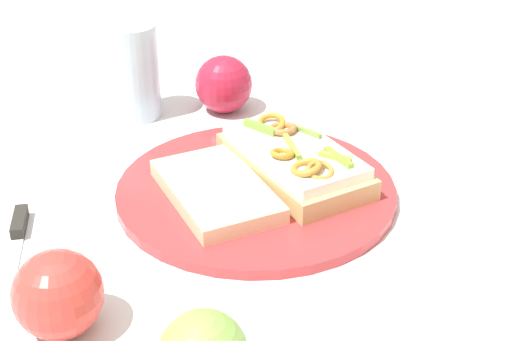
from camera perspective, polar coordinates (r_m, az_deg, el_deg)
The scene contains 8 objects.
ground_plane at distance 0.84m, azimuth -0.00°, elevation -1.91°, with size 2.00×2.00×0.00m, color silver.
plate at distance 0.84m, azimuth -0.00°, elevation -1.55°, with size 0.31×0.31×0.01m, color #B83335.
sandwich at distance 0.85m, azimuth 2.92°, elevation 0.79°, with size 0.21×0.17×0.05m.
bread_slice_side at distance 0.81m, azimuth -3.07°, elevation -1.55°, with size 0.16×0.10×0.02m, color beige.
apple_0 at distance 1.02m, azimuth -2.49°, elevation 6.61°, with size 0.08×0.08×0.08m, color #A91E35.
apple_1 at distance 0.65m, azimuth -14.91°, elevation -9.14°, with size 0.08×0.08×0.08m, color red.
drinking_glass at distance 1.01m, azimuth -9.38°, elevation 7.51°, with size 0.07×0.07×0.13m, color silver.
knife at distance 0.81m, azimuth -17.75°, elevation -4.47°, with size 0.09×0.09×0.01m.
Camera 1 is at (-0.43, 0.57, 0.44)m, focal length 52.28 mm.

